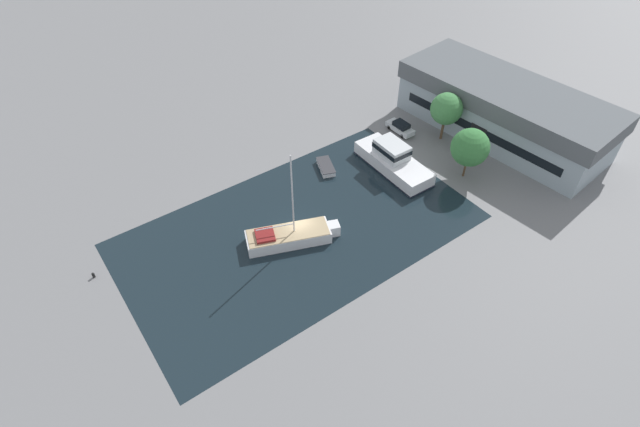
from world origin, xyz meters
TOP-DOWN VIEW (x-y plane):
  - ground_plane at (0.00, 0.00)m, footprint 440.00×440.00m
  - water_canal at (0.00, 0.00)m, footprint 22.53×39.09m
  - warehouse_building at (0.29, 33.63)m, footprint 30.05×14.14m
  - quay_tree_near_building at (4.10, 22.47)m, footprint 4.71×4.71m
  - quay_tree_by_water at (-3.42, 26.14)m, footprint 4.30×4.30m
  - parked_car at (-7.90, 22.57)m, footprint 4.36×1.79m
  - sailboat_moored at (0.79, -1.70)m, footprint 6.16×10.47m
  - motor_cruiser at (-2.32, 16.09)m, footprint 11.44×4.32m
  - small_dinghy at (-7.21, 9.05)m, footprint 4.11×2.91m
  - mooring_bollard at (-6.74, -20.99)m, footprint 0.30×0.30m

SIDE VIEW (x-z plane):
  - ground_plane at x=0.00m, z-range 0.00..0.00m
  - water_canal at x=0.00m, z-range 0.00..0.01m
  - mooring_bollard at x=-6.74m, z-range 0.02..0.66m
  - small_dinghy at x=-7.21m, z-range 0.01..0.74m
  - sailboat_moored at x=0.79m, z-range -5.04..6.62m
  - parked_car at x=-7.90m, z-range 0.00..1.60m
  - motor_cruiser at x=-2.32m, z-range -0.50..3.18m
  - warehouse_building at x=0.29m, z-range 0.05..7.39m
  - quay_tree_near_building at x=4.10m, z-range 1.02..7.78m
  - quay_tree_by_water at x=-3.42m, z-range 1.28..8.16m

